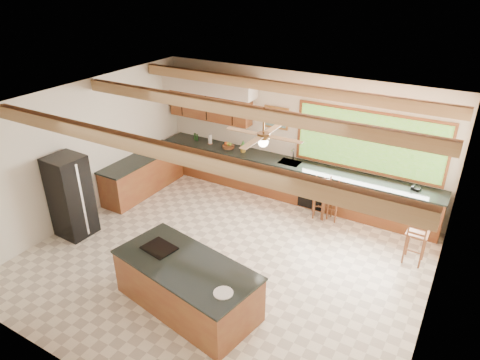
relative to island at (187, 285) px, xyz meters
The scene contains 9 objects.
ground 1.47m from the island, 95.24° to the left, with size 7.20×7.20×0.00m, color beige.
room_shell 2.74m from the island, 98.25° to the left, with size 7.27×6.54×3.02m.
counter_run 4.03m from the island, 103.58° to the left, with size 7.12×3.10×1.24m.
island is the anchor object (origin of this frame).
refrigerator 3.43m from the island, behind, with size 0.71×0.69×1.76m.
bar_stool_a 3.92m from the island, 76.07° to the left, with size 0.45×0.46×0.96m.
bar_stool_b 3.90m from the island, 77.03° to the left, with size 0.51×0.51×1.09m.
bar_stool_c 3.96m from the island, 73.70° to the left, with size 0.43×0.43×1.07m.
bar_stool_d 4.32m from the island, 45.44° to the left, with size 0.40×0.40×1.07m.
Camera 1 is at (3.65, -5.71, 5.11)m, focal length 32.00 mm.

